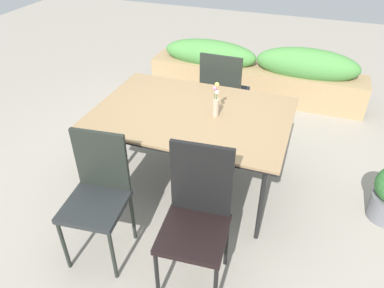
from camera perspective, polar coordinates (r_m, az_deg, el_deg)
The scene contains 7 objects.
ground_plane at distance 3.43m, azimuth 1.09°, elevation -6.21°, with size 12.00×12.00×0.00m, color gray.
dining_table at distance 3.02m, azimuth -0.00°, elevation 4.39°, with size 1.61×1.11×0.76m.
chair_far_side at distance 3.86m, azimuth 4.89°, elevation 8.45°, with size 0.45×0.45×0.97m.
chair_near_left at distance 2.62m, azimuth -14.58°, elevation -7.07°, with size 0.45×0.45×0.97m.
chair_near_right at distance 2.35m, azimuth 0.78°, elevation -10.81°, with size 0.46×0.46×1.03m.
flower_vase at distance 2.90m, azimuth 3.77°, elevation 6.41°, with size 0.06×0.05×0.29m.
planter_box at distance 4.85m, azimuth 10.08°, elevation 11.05°, with size 2.76×0.44×0.73m.
Camera 1 is at (0.81, -2.46, 2.26)m, focal length 33.92 mm.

